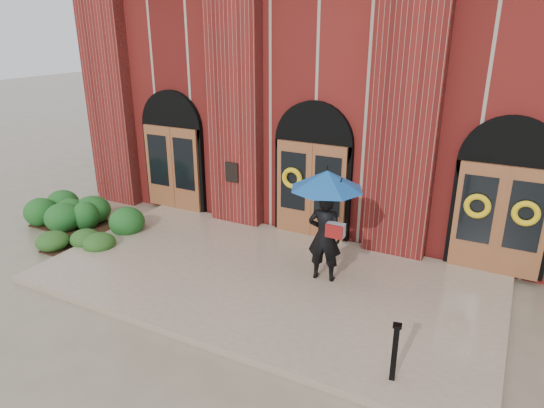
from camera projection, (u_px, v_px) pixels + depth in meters
The scene contains 7 objects.
ground at pixel (261, 284), 10.81m from camera, with size 90.00×90.00×0.00m, color gray.
landing at pixel (264, 278), 10.91m from camera, with size 10.00×5.30×0.15m, color tan.
church_building at pixel (381, 84), 16.90m from camera, with size 16.20×12.53×7.00m.
man_with_umbrella at pixel (326, 205), 10.17m from camera, with size 1.76×1.76×2.49m.
metal_post at pixel (395, 351), 7.52m from camera, with size 0.16×0.16×1.01m.
hedge_wall_left at pixel (86, 216), 13.65m from camera, with size 2.93×1.17×0.75m, color #1B511C.
hedge_front_left at pixel (77, 240), 12.47m from camera, with size 1.28×1.09×0.45m, color #244E1B.
Camera 1 is at (4.61, -8.32, 5.44)m, focal length 32.00 mm.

